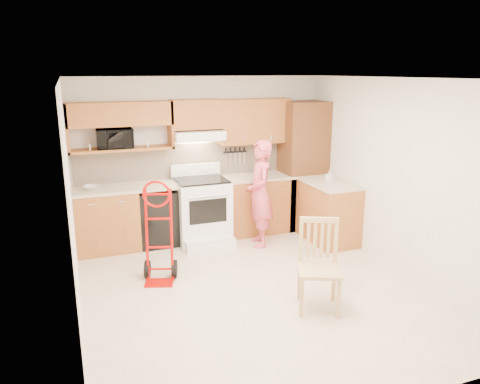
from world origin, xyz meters
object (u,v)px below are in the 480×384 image
hand_truck (158,237)px  microwave (115,138)px  range (203,206)px  person (260,194)px  dining_chair (319,267)px

hand_truck → microwave: bearing=120.0°
range → hand_truck: bearing=-128.2°
range → person: bearing=-28.6°
person → dining_chair: 2.07m
dining_chair → microwave: bearing=147.4°
person → dining_chair: person is taller
person → hand_truck: 1.83m
microwave → hand_truck: (0.31, -1.46, -1.04)m
person → microwave: bearing=-99.6°
microwave → hand_truck: 1.82m
range → dining_chair: size_ratio=1.16×
range → person: 0.90m
microwave → dining_chair: size_ratio=0.51×
microwave → dining_chair: microwave is taller
range → dining_chair: bearing=-75.9°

